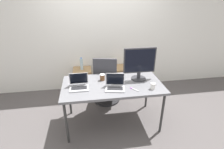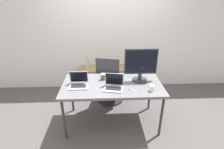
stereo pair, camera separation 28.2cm
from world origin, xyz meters
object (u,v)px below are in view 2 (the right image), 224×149
monitor (141,65)px  cabinet_right (126,79)px  office_chair (109,86)px  laptop_left (114,86)px  laptop_right (79,83)px  cabinet_left (88,80)px  coffee_cup_white (152,88)px  mouse (121,83)px  coffee_cup_brown (103,77)px  water_bottle (87,63)px

monitor → cabinet_right: bearing=95.1°
office_chair → cabinet_right: size_ratio=1.82×
laptop_left → laptop_right: laptop_left is taller
cabinet_left → monitor: size_ratio=1.03×
cabinet_right → laptop_right: size_ratio=1.94×
office_chair → cabinet_left: bearing=134.0°
office_chair → laptop_right: size_ratio=3.54×
coffee_cup_white → office_chair: bearing=123.6°
laptop_right → mouse: 0.68m
laptop_left → laptop_right: (-0.55, 0.11, -0.00)m
cabinet_left → coffee_cup_brown: size_ratio=5.33×
cabinet_right → mouse: size_ratio=8.52×
cabinet_right → monitor: 1.31m
office_chair → monitor: bearing=-48.5°
coffee_cup_white → coffee_cup_brown: coffee_cup_brown is taller
cabinet_left → monitor: (0.98, -1.06, 0.77)m
office_chair → monitor: 1.01m
water_bottle → coffee_cup_white: 1.80m
coffee_cup_brown → office_chair: bearing=76.4°
water_bottle → mouse: bearing=-60.8°
laptop_right → laptop_left: bearing=-10.9°
cabinet_right → laptop_left: 1.46m
coffee_cup_white → laptop_left: bearing=169.3°
cabinet_right → water_bottle: (-0.88, 0.00, 0.42)m
coffee_cup_brown → cabinet_right: bearing=62.4°
water_bottle → coffee_cup_white: coffee_cup_white is taller
laptop_right → coffee_cup_white: (1.12, -0.21, 0.00)m
laptop_left → coffee_cup_white: (0.57, -0.11, 0.00)m
coffee_cup_brown → mouse: bearing=-28.7°
office_chair → mouse: 0.79m
office_chair → water_bottle: size_ratio=3.73×
water_bottle → monitor: bearing=-47.4°
cabinet_right → coffee_cup_white: coffee_cup_white is taller
cabinet_left → water_bottle: water_bottle is taller
coffee_cup_white → coffee_cup_brown: (-0.74, 0.42, 0.01)m
cabinet_right → coffee_cup_brown: coffee_cup_brown is taller
cabinet_left → mouse: mouse is taller
cabinet_right → mouse: 1.28m
mouse → coffee_cup_white: size_ratio=0.70×
cabinet_left → mouse: (0.65, -1.16, 0.50)m
office_chair → water_bottle: bearing=133.9°
laptop_right → coffee_cup_brown: bearing=28.1°
office_chair → coffee_cup_brown: size_ratio=9.73×
cabinet_right → water_bottle: 0.98m
mouse → laptop_right: bearing=-175.8°
cabinet_left → laptop_left: (0.52, -1.31, 0.54)m
office_chair → mouse: bearing=-75.8°
cabinet_left → water_bottle: bearing=90.0°
laptop_left → laptop_right: 0.56m
cabinet_left → monitor: 1.63m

